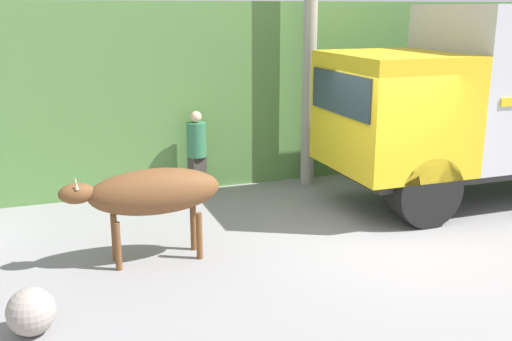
% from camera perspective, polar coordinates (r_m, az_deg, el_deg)
% --- Properties ---
extents(ground_plane, '(60.00, 60.00, 0.00)m').
position_cam_1_polar(ground_plane, '(9.82, 11.21, -5.94)').
color(ground_plane, gray).
extents(hillside_embankment, '(32.00, 6.70, 3.63)m').
position_cam_1_polar(hillside_embankment, '(15.42, -1.38, 8.94)').
color(hillside_embankment, '#568442').
rests_on(hillside_embankment, ground_plane).
extents(brown_cow, '(2.22, 0.65, 1.35)m').
position_cam_1_polar(brown_cow, '(8.47, -9.91, -2.11)').
color(brown_cow, brown).
rests_on(brown_cow, ground_plane).
extents(pedestrian_on_hill, '(0.48, 0.48, 1.63)m').
position_cam_1_polar(pedestrian_on_hill, '(11.46, -5.67, 1.97)').
color(pedestrian_on_hill, '#38332D').
rests_on(pedestrian_on_hill, ground_plane).
extents(utility_pole, '(0.90, 0.27, 6.51)m').
position_cam_1_polar(utility_pole, '(11.90, 5.22, 14.46)').
color(utility_pole, '#9E998E').
rests_on(utility_pole, ground_plane).
extents(roadside_rock, '(0.54, 0.54, 0.54)m').
position_cam_1_polar(roadside_rock, '(7.20, -20.63, -12.47)').
color(roadside_rock, gray).
rests_on(roadside_rock, ground_plane).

